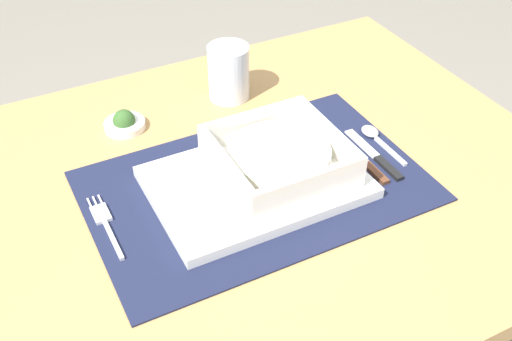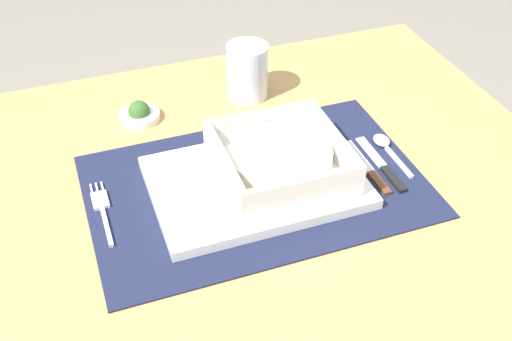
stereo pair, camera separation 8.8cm
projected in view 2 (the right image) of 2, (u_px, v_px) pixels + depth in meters
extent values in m
cube|color=#B2844C|center=(240.00, 189.00, 0.92)|extent=(0.97, 0.74, 0.03)
cube|color=olive|center=(372.00, 185.00, 1.50)|extent=(0.05, 0.05, 0.71)
cube|color=#191E38|center=(256.00, 186.00, 0.90)|extent=(0.47, 0.31, 0.00)
cube|color=white|center=(256.00, 182.00, 0.89)|extent=(0.29, 0.21, 0.02)
cube|color=white|center=(280.00, 169.00, 0.89)|extent=(0.17, 0.17, 0.01)
cube|color=white|center=(225.00, 167.00, 0.86)|extent=(0.01, 0.17, 0.04)
cube|color=white|center=(334.00, 143.00, 0.90)|extent=(0.01, 0.17, 0.04)
cube|color=white|center=(304.00, 191.00, 0.82)|extent=(0.15, 0.01, 0.04)
cube|color=white|center=(260.00, 123.00, 0.94)|extent=(0.15, 0.01, 0.04)
cylinder|color=beige|center=(280.00, 159.00, 0.88)|extent=(0.15, 0.15, 0.03)
cube|color=silver|center=(107.00, 227.00, 0.83)|extent=(0.01, 0.08, 0.00)
cube|color=silver|center=(100.00, 200.00, 0.87)|extent=(0.02, 0.04, 0.00)
cylinder|color=silver|center=(92.00, 189.00, 0.89)|extent=(0.00, 0.02, 0.00)
cylinder|color=silver|center=(97.00, 188.00, 0.89)|extent=(0.00, 0.02, 0.00)
cylinder|color=silver|center=(102.00, 187.00, 0.89)|extent=(0.00, 0.02, 0.00)
cube|color=silver|center=(399.00, 162.00, 0.94)|extent=(0.01, 0.08, 0.00)
ellipsoid|color=silver|center=(382.00, 140.00, 0.97)|extent=(0.02, 0.03, 0.01)
cube|color=black|center=(393.00, 179.00, 0.91)|extent=(0.01, 0.06, 0.01)
cube|color=silver|center=(371.00, 152.00, 0.96)|extent=(0.01, 0.08, 0.00)
cube|color=#59331E|center=(379.00, 183.00, 0.90)|extent=(0.01, 0.05, 0.01)
cube|color=silver|center=(358.00, 157.00, 0.95)|extent=(0.01, 0.08, 0.00)
cylinder|color=white|center=(247.00, 71.00, 1.06)|extent=(0.07, 0.07, 0.09)
cylinder|color=gold|center=(247.00, 80.00, 1.07)|extent=(0.06, 0.06, 0.06)
cylinder|color=white|center=(140.00, 116.00, 1.03)|extent=(0.07, 0.07, 0.01)
sphere|color=#335926|center=(139.00, 111.00, 1.03)|extent=(0.04, 0.04, 0.04)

